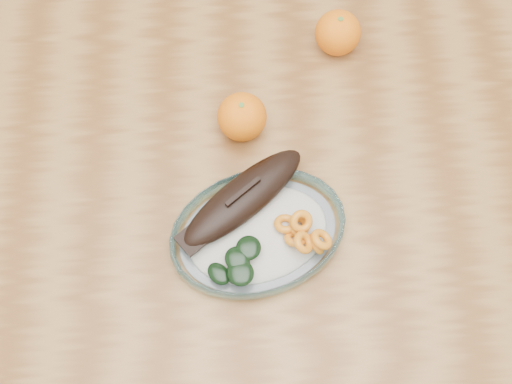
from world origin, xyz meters
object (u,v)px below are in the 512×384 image
plated_meal (257,231)px  orange_right (338,33)px  orange_left (242,117)px  dining_table (238,218)px

plated_meal → orange_right: (0.14, 0.31, 0.02)m
plated_meal → orange_left: bearing=79.7°
dining_table → orange_right: 0.33m
orange_left → plated_meal: bearing=-85.1°
dining_table → plated_meal: bearing=-64.5°
dining_table → orange_left: (0.01, 0.11, 0.14)m
dining_table → plated_meal: 0.13m
orange_left → dining_table: bearing=-97.2°
orange_left → orange_right: bearing=42.3°
dining_table → orange_right: (0.17, 0.25, 0.13)m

